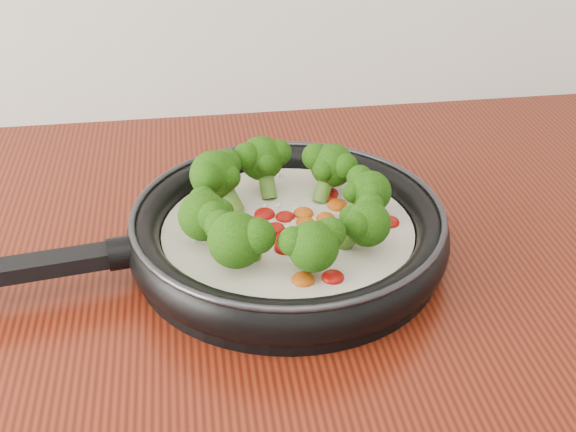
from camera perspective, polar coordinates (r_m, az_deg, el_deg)
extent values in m
cylinder|color=black|center=(0.81, 0.00, -2.63)|extent=(0.37, 0.37, 0.01)
torus|color=black|center=(0.80, 0.00, -1.14)|extent=(0.39, 0.39, 0.04)
torus|color=#2D2D33|center=(0.79, 0.00, 0.28)|extent=(0.38, 0.38, 0.01)
cube|color=black|center=(0.78, -18.95, -3.70)|extent=(0.20, 0.06, 0.02)
cylinder|color=black|center=(0.77, -12.42, -2.74)|extent=(0.04, 0.04, 0.03)
cylinder|color=beige|center=(0.80, 0.00, -1.58)|extent=(0.30, 0.30, 0.02)
ellipsoid|color=#910A07|center=(0.78, -2.02, -1.59)|extent=(0.03, 0.03, 0.01)
ellipsoid|color=#910A07|center=(0.79, -6.25, -1.14)|extent=(0.03, 0.03, 0.01)
ellipsoid|color=#B2460B|center=(0.80, 1.32, -0.50)|extent=(0.03, 0.03, 0.01)
ellipsoid|color=#910A07|center=(0.86, 3.07, 1.74)|extent=(0.03, 0.03, 0.01)
ellipsoid|color=#910A07|center=(0.78, -1.80, -1.49)|extent=(0.03, 0.03, 0.01)
ellipsoid|color=#B2460B|center=(0.72, 1.17, -4.87)|extent=(0.03, 0.03, 0.01)
ellipsoid|color=#910A07|center=(0.81, -4.86, -0.21)|extent=(0.03, 0.03, 0.01)
ellipsoid|color=#910A07|center=(0.81, 7.73, -0.48)|extent=(0.03, 0.03, 0.01)
ellipsoid|color=#B2460B|center=(0.79, -3.37, -1.13)|extent=(0.02, 0.02, 0.01)
ellipsoid|color=#910A07|center=(0.72, 3.44, -4.69)|extent=(0.03, 0.03, 0.01)
ellipsoid|color=#910A07|center=(0.82, -1.80, 0.13)|extent=(0.03, 0.03, 0.01)
ellipsoid|color=#B2460B|center=(0.77, -1.62, -1.85)|extent=(0.03, 0.03, 0.01)
ellipsoid|color=#910A07|center=(0.81, -0.23, -0.08)|extent=(0.03, 0.03, 0.01)
ellipsoid|color=#910A07|center=(0.79, 3.72, -1.07)|extent=(0.03, 0.03, 0.01)
ellipsoid|color=#B2460B|center=(0.81, 2.88, -0.16)|extent=(0.02, 0.02, 0.01)
ellipsoid|color=#910A07|center=(0.85, 3.03, 1.47)|extent=(0.03, 0.03, 0.01)
ellipsoid|color=#910A07|center=(0.76, -0.27, -2.48)|extent=(0.03, 0.03, 0.01)
ellipsoid|color=#B2460B|center=(0.82, 1.17, 0.20)|extent=(0.03, 0.03, 0.01)
ellipsoid|color=#910A07|center=(0.79, -0.95, -0.94)|extent=(0.03, 0.03, 0.01)
ellipsoid|color=#910A07|center=(0.78, -0.35, -1.68)|extent=(0.02, 0.02, 0.01)
ellipsoid|color=#B2460B|center=(0.83, 3.81, 0.81)|extent=(0.03, 0.03, 0.01)
ellipsoid|color=white|center=(0.77, 0.65, -2.13)|extent=(0.01, 0.01, 0.00)
ellipsoid|color=white|center=(0.83, 4.80, 0.50)|extent=(0.01, 0.01, 0.00)
ellipsoid|color=white|center=(0.83, -1.78, 0.77)|extent=(0.01, 0.01, 0.00)
ellipsoid|color=white|center=(0.74, 2.30, -3.75)|extent=(0.01, 0.01, 0.00)
ellipsoid|color=white|center=(0.84, 6.53, 1.00)|extent=(0.01, 0.01, 0.00)
ellipsoid|color=white|center=(0.78, -6.89, -1.77)|extent=(0.01, 0.01, 0.00)
ellipsoid|color=white|center=(0.89, 2.69, 2.88)|extent=(0.01, 0.01, 0.00)
ellipsoid|color=white|center=(0.86, 7.00, 1.40)|extent=(0.01, 0.00, 0.00)
ellipsoid|color=white|center=(0.79, 0.04, -0.99)|extent=(0.01, 0.01, 0.00)
ellipsoid|color=white|center=(0.85, -6.53, 1.07)|extent=(0.01, 0.01, 0.00)
ellipsoid|color=white|center=(0.74, 0.95, -3.34)|extent=(0.01, 0.01, 0.00)
ellipsoid|color=white|center=(0.76, 1.07, -2.83)|extent=(0.01, 0.01, 0.00)
ellipsoid|color=white|center=(0.73, 3.61, -4.54)|extent=(0.01, 0.01, 0.00)
ellipsoid|color=white|center=(0.76, 1.18, -2.75)|extent=(0.01, 0.01, 0.00)
ellipsoid|color=white|center=(0.80, -0.27, -0.84)|extent=(0.01, 0.01, 0.00)
ellipsoid|color=white|center=(0.89, -0.79, 3.21)|extent=(0.01, 0.01, 0.00)
ellipsoid|color=white|center=(0.83, 0.59, 0.56)|extent=(0.01, 0.01, 0.00)
ellipsoid|color=white|center=(0.83, -0.74, 0.83)|extent=(0.01, 0.01, 0.00)
ellipsoid|color=white|center=(0.81, 0.18, -0.37)|extent=(0.01, 0.01, 0.00)
ellipsoid|color=white|center=(0.74, 0.28, -3.53)|extent=(0.01, 0.01, 0.00)
cylinder|color=#56822A|center=(0.81, 5.07, 0.59)|extent=(0.03, 0.02, 0.04)
sphere|color=black|center=(0.80, 6.27, 1.83)|extent=(0.05, 0.05, 0.05)
sphere|color=black|center=(0.81, 5.49, 2.89)|extent=(0.03, 0.03, 0.03)
sphere|color=black|center=(0.78, 6.41, 1.59)|extent=(0.03, 0.03, 0.03)
sphere|color=black|center=(0.79, 4.99, 1.81)|extent=(0.03, 0.03, 0.02)
cylinder|color=#56822A|center=(0.84, 2.75, 2.25)|extent=(0.04, 0.04, 0.04)
sphere|color=black|center=(0.85, 3.40, 3.88)|extent=(0.06, 0.06, 0.05)
sphere|color=black|center=(0.85, 2.10, 4.54)|extent=(0.04, 0.04, 0.03)
sphere|color=black|center=(0.83, 4.38, 3.82)|extent=(0.03, 0.03, 0.03)
sphere|color=black|center=(0.83, 2.75, 3.50)|extent=(0.03, 0.03, 0.02)
cylinder|color=#56822A|center=(0.85, -1.63, 2.64)|extent=(0.02, 0.04, 0.04)
sphere|color=black|center=(0.85, -2.01, 4.42)|extent=(0.06, 0.06, 0.05)
sphere|color=black|center=(0.84, -3.15, 4.55)|extent=(0.04, 0.04, 0.03)
sphere|color=black|center=(0.85, -0.70, 4.86)|extent=(0.03, 0.03, 0.03)
sphere|color=black|center=(0.84, -1.64, 3.99)|extent=(0.03, 0.03, 0.03)
cylinder|color=#56822A|center=(0.82, -4.52, 1.54)|extent=(0.04, 0.04, 0.04)
sphere|color=black|center=(0.82, -5.65, 3.14)|extent=(0.06, 0.06, 0.05)
sphere|color=black|center=(0.80, -6.15, 2.97)|extent=(0.04, 0.04, 0.03)
sphere|color=black|center=(0.83, -4.62, 4.03)|extent=(0.04, 0.04, 0.03)
sphere|color=black|center=(0.81, -4.57, 2.96)|extent=(0.03, 0.03, 0.03)
cylinder|color=#56822A|center=(0.77, -5.18, -0.93)|extent=(0.03, 0.02, 0.04)
sphere|color=black|center=(0.76, -6.48, 0.01)|extent=(0.06, 0.06, 0.05)
sphere|color=black|center=(0.74, -5.71, -0.09)|extent=(0.04, 0.04, 0.03)
sphere|color=black|center=(0.77, -6.53, 1.16)|extent=(0.03, 0.03, 0.03)
sphere|color=black|center=(0.76, -5.11, 0.38)|extent=(0.03, 0.03, 0.03)
cylinder|color=#56822A|center=(0.74, -3.11, -2.49)|extent=(0.04, 0.04, 0.04)
sphere|color=black|center=(0.71, -3.98, -1.84)|extent=(0.06, 0.06, 0.06)
sphere|color=black|center=(0.70, -2.33, -1.53)|extent=(0.04, 0.04, 0.03)
sphere|color=black|center=(0.72, -5.13, -0.78)|extent=(0.04, 0.04, 0.03)
sphere|color=black|center=(0.72, -3.11, -1.01)|extent=(0.03, 0.03, 0.03)
cylinder|color=#56822A|center=(0.73, 1.50, -2.88)|extent=(0.02, 0.04, 0.04)
sphere|color=black|center=(0.70, 1.93, -2.34)|extent=(0.06, 0.06, 0.05)
sphere|color=black|center=(0.71, 3.23, -1.29)|extent=(0.03, 0.03, 0.03)
sphere|color=black|center=(0.70, 0.39, -1.94)|extent=(0.03, 0.03, 0.03)
sphere|color=black|center=(0.72, 1.50, -1.39)|extent=(0.03, 0.03, 0.02)
cylinder|color=#56822A|center=(0.76, 4.81, -1.47)|extent=(0.04, 0.04, 0.04)
sphere|color=black|center=(0.74, 6.09, -0.59)|extent=(0.05, 0.05, 0.05)
sphere|color=black|center=(0.75, 6.26, 0.68)|extent=(0.03, 0.03, 0.03)
sphere|color=black|center=(0.73, 5.22, -0.71)|extent=(0.03, 0.03, 0.03)
sphere|color=black|center=(0.75, 4.79, -0.06)|extent=(0.03, 0.03, 0.02)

